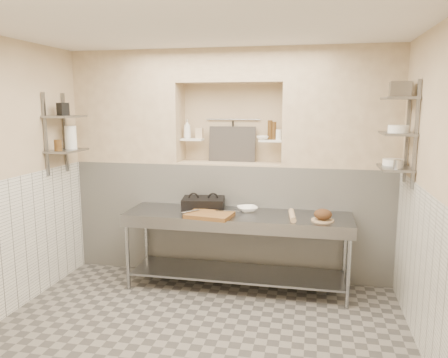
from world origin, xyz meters
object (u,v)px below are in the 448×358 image
(panini_press, at_px, (203,203))
(rolling_pin, at_px, (292,215))
(bottle_soap, at_px, (187,129))
(bowl_alcove, at_px, (263,138))
(bread_loaf, at_px, (323,214))
(jug_left, at_px, (71,137))
(prep_table, at_px, (237,235))
(mixing_bowl, at_px, (247,209))
(cutting_board, at_px, (209,215))

(panini_press, relative_size, rolling_pin, 1.28)
(bottle_soap, relative_size, bowl_alcove, 1.61)
(bread_loaf, distance_m, bottle_soap, 2.03)
(bread_loaf, height_order, jug_left, jug_left)
(panini_press, relative_size, bread_loaf, 2.82)
(prep_table, distance_m, mixing_bowl, 0.34)
(panini_press, bearing_deg, cutting_board, -74.98)
(mixing_bowl, bearing_deg, prep_table, -124.62)
(prep_table, bearing_deg, bowl_alcove, 68.24)
(prep_table, height_order, jug_left, jug_left)
(cutting_board, distance_m, bowl_alcove, 1.21)
(bread_loaf, bearing_deg, cutting_board, -175.65)
(mixing_bowl, distance_m, jug_left, 2.28)
(mixing_bowl, relative_size, jug_left, 0.86)
(jug_left, bearing_deg, mixing_bowl, 4.88)
(cutting_board, xyz_separation_m, jug_left, (-1.75, 0.17, 0.83))
(mixing_bowl, relative_size, bottle_soap, 0.98)
(prep_table, bearing_deg, bottle_soap, 142.82)
(cutting_board, distance_m, bottle_soap, 1.28)
(prep_table, xyz_separation_m, mixing_bowl, (0.10, 0.14, 0.29))
(bread_loaf, relative_size, bottle_soap, 0.81)
(bowl_alcove, bearing_deg, rolling_pin, -56.34)
(panini_press, xyz_separation_m, bread_loaf, (1.40, -0.27, 0.00))
(panini_press, bearing_deg, rolling_pin, -21.41)
(prep_table, bearing_deg, panini_press, 160.32)
(prep_table, relative_size, cutting_board, 5.26)
(panini_press, distance_m, bowl_alcove, 1.08)
(cutting_board, bearing_deg, prep_table, 36.73)
(bread_loaf, distance_m, bowl_alcove, 1.25)
(cutting_board, height_order, mixing_bowl, mixing_bowl)
(cutting_board, height_order, bread_loaf, bread_loaf)
(bread_loaf, bearing_deg, rolling_pin, 173.62)
(rolling_pin, bearing_deg, jug_left, 179.20)
(rolling_pin, xyz_separation_m, bowl_alcove, (-0.41, 0.62, 0.80))
(cutting_board, bearing_deg, bottle_soap, 121.52)
(bread_loaf, relative_size, bowl_alcove, 1.30)
(panini_press, bearing_deg, prep_table, -28.95)
(bread_loaf, xyz_separation_m, jug_left, (-2.98, 0.07, 0.78))
(mixing_bowl, distance_m, bottle_soap, 1.31)
(bread_loaf, bearing_deg, bottle_soap, 158.38)
(bowl_alcove, bearing_deg, panini_press, -149.13)
(cutting_board, xyz_separation_m, mixing_bowl, (0.37, 0.35, 0.01))
(rolling_pin, bearing_deg, mixing_bowl, 157.72)
(bottle_soap, relative_size, jug_left, 0.87)
(panini_press, xyz_separation_m, bowl_alcove, (0.66, 0.39, 0.77))
(cutting_board, height_order, bottle_soap, bottle_soap)
(bottle_soap, xyz_separation_m, bowl_alcove, (0.96, -0.02, -0.10))
(panini_press, bearing_deg, mixing_bowl, -10.52)
(panini_press, bearing_deg, bread_loaf, -20.08)
(cutting_board, xyz_separation_m, bottle_soap, (-0.47, 0.77, 0.91))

